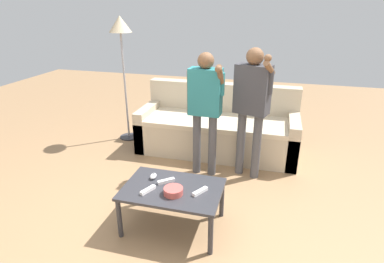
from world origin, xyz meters
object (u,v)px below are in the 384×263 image
Objects in this scene: coffee_table at (173,193)px; game_remote_wand_spare at (200,191)px; couch at (218,129)px; player_right at (252,99)px; game_remote_nunchuk at (153,176)px; game_remote_wand_near at (166,181)px; floor_lamp at (121,35)px; game_remote_wand_far at (148,190)px; snack_bowl at (173,191)px; player_center at (205,101)px.

coffee_table is 5.62× the size of game_remote_wand_spare.
couch is 1.79m from game_remote_wand_spare.
player_right is (0.56, 1.14, 0.60)m from coffee_table.
couch is 1.69m from game_remote_nunchuk.
player_right reaches higher than game_remote_wand_near.
game_remote_wand_near is (0.14, -0.04, -0.01)m from game_remote_nunchuk.
couch is 14.59× the size of game_remote_wand_near.
floor_lamp is at bearing 125.38° from game_remote_wand_near.
couch is 1.71m from game_remote_wand_near.
game_remote_wand_far is at bearing -80.65° from game_remote_nunchuk.
couch is at bearing 127.56° from player_right.
snack_bowl is 0.23m from game_remote_wand_far.
floor_lamp is 2.50m from game_remote_wand_far.
floor_lamp is 2.67m from game_remote_wand_spare.
game_remote_nunchuk is (-0.31, -1.66, 0.13)m from couch.
snack_bowl is 0.33m from game_remote_nunchuk.
player_center is at bearing 89.24° from snack_bowl.
game_remote_nunchuk is 1.09m from player_center.
game_remote_wand_far and game_remote_wand_spare have the same top height.
game_remote_wand_far is (1.14, -1.93, -1.11)m from floor_lamp.
game_remote_nunchuk is 1.40m from player_right.
game_remote_wand_spare is (0.21, -1.06, -0.49)m from player_center.
player_center reaches higher than game_remote_wand_near.
game_remote_wand_spare is at bearing 19.28° from snack_bowl.
snack_bowl reaches higher than game_remote_wand_near.
game_remote_wand_near is at bearing 165.92° from game_remote_wand_spare.
player_right reaches higher than snack_bowl.
couch is 1.41× the size of player_right.
player_right is at bearing -52.44° from couch.
game_remote_wand_far is at bearing -121.09° from player_right.
player_right is at bearing 66.86° from snack_bowl.
snack_bowl is 0.11× the size of player_right.
snack_bowl is 0.23m from game_remote_wand_spare.
snack_bowl is at bearing -52.74° from game_remote_wand_near.
couch is 24.44× the size of game_remote_nunchuk.
floor_lamp is at bearing 125.55° from snack_bowl.
player_right is at bearing -19.80° from floor_lamp.
game_remote_nunchuk is 0.54× the size of game_remote_wand_far.
player_right reaches higher than game_remote_nunchuk.
player_center reaches higher than game_remote_nunchuk.
game_remote_wand_far is (-0.75, -1.25, -0.53)m from player_right.
game_remote_wand_spare is (0.35, -0.09, 0.00)m from game_remote_wand_near.
couch is at bearing 81.76° from game_remote_wand_far.
couch reaches higher than game_remote_nunchuk.
game_remote_wand_spare is (1.59, -1.83, -1.11)m from floor_lamp.
coffee_table is 5.48× the size of game_remote_wand_far.
game_remote_nunchuk reaches higher than coffee_table.
couch is 1.20× the size of floor_lamp.
floor_lamp reaches higher than player_center.
game_remote_nunchuk is 0.15m from game_remote_wand_near.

